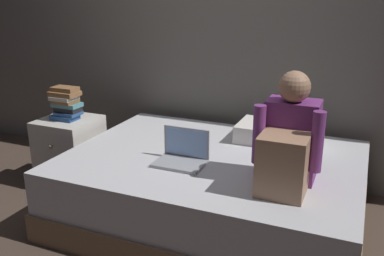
{
  "coord_description": "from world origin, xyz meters",
  "views": [
    {
      "loc": [
        1.11,
        -2.21,
        1.56
      ],
      "look_at": [
        0.13,
        0.1,
        0.74
      ],
      "focal_mm": 39.38,
      "sensor_mm": 36.0,
      "label": 1
    }
  ],
  "objects_px": {
    "bed": "(213,188)",
    "laptop": "(182,155)",
    "nightstand": "(71,151)",
    "pillow": "(276,133)",
    "book_stack": "(66,103)",
    "person_sitting": "(288,144)"
  },
  "relations": [
    {
      "from": "nightstand",
      "to": "book_stack",
      "type": "height_order",
      "value": "book_stack"
    },
    {
      "from": "pillow",
      "to": "bed",
      "type": "bearing_deg",
      "value": -126.29
    },
    {
      "from": "book_stack",
      "to": "nightstand",
      "type": "bearing_deg",
      "value": 127.08
    },
    {
      "from": "pillow",
      "to": "book_stack",
      "type": "height_order",
      "value": "book_stack"
    },
    {
      "from": "nightstand",
      "to": "pillow",
      "type": "relative_size",
      "value": 1.01
    },
    {
      "from": "pillow",
      "to": "nightstand",
      "type": "bearing_deg",
      "value": -167.84
    },
    {
      "from": "nightstand",
      "to": "bed",
      "type": "bearing_deg",
      "value": -4.34
    },
    {
      "from": "bed",
      "to": "person_sitting",
      "type": "distance_m",
      "value": 0.78
    },
    {
      "from": "book_stack",
      "to": "bed",
      "type": "bearing_deg",
      "value": -3.99
    },
    {
      "from": "person_sitting",
      "to": "laptop",
      "type": "bearing_deg",
      "value": 175.51
    },
    {
      "from": "laptop",
      "to": "book_stack",
      "type": "height_order",
      "value": "book_stack"
    },
    {
      "from": "person_sitting",
      "to": "laptop",
      "type": "relative_size",
      "value": 2.05
    },
    {
      "from": "nightstand",
      "to": "pillow",
      "type": "height_order",
      "value": "pillow"
    },
    {
      "from": "laptop",
      "to": "book_stack",
      "type": "xyz_separation_m",
      "value": [
        -1.15,
        0.28,
        0.16
      ]
    },
    {
      "from": "laptop",
      "to": "pillow",
      "type": "bearing_deg",
      "value": 53.7
    },
    {
      "from": "person_sitting",
      "to": "book_stack",
      "type": "distance_m",
      "value": 1.87
    },
    {
      "from": "person_sitting",
      "to": "pillow",
      "type": "distance_m",
      "value": 0.75
    },
    {
      "from": "bed",
      "to": "book_stack",
      "type": "relative_size",
      "value": 7.5
    },
    {
      "from": "bed",
      "to": "person_sitting",
      "type": "relative_size",
      "value": 3.05
    },
    {
      "from": "pillow",
      "to": "laptop",
      "type": "bearing_deg",
      "value": -126.3
    },
    {
      "from": "nightstand",
      "to": "laptop",
      "type": "xyz_separation_m",
      "value": [
        1.16,
        -0.29,
        0.26
      ]
    },
    {
      "from": "bed",
      "to": "laptop",
      "type": "distance_m",
      "value": 0.39
    }
  ]
}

